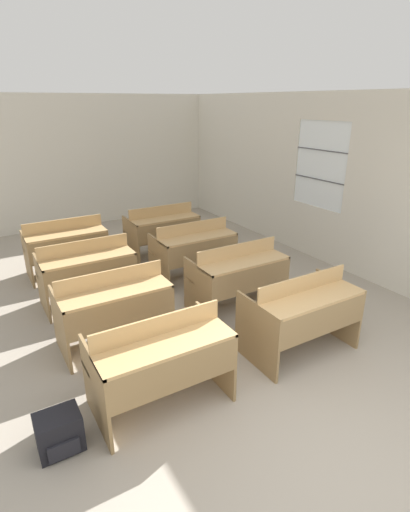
# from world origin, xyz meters

# --- Properties ---
(ground_plane) EXTENTS (30.00, 30.00, 0.00)m
(ground_plane) POSITION_xyz_m (0.00, 0.00, 0.00)
(ground_plane) COLOR #9E9384
(wall_back) EXTENTS (6.07, 0.06, 2.70)m
(wall_back) POSITION_xyz_m (0.00, 7.39, 1.35)
(wall_back) COLOR beige
(wall_back) RESTS_ON ground_plane
(wall_right_with_window) EXTENTS (0.06, 7.36, 2.70)m
(wall_right_with_window) POSITION_xyz_m (3.01, 3.70, 1.34)
(wall_right_with_window) COLOR beige
(wall_right_with_window) RESTS_ON ground_plane
(bench_front_left) EXTENTS (1.17, 0.70, 0.88)m
(bench_front_left) POSITION_xyz_m (-0.84, 1.36, 0.48)
(bench_front_left) COLOR olive
(bench_front_left) RESTS_ON ground_plane
(bench_front_right) EXTENTS (1.17, 0.70, 0.88)m
(bench_front_right) POSITION_xyz_m (0.79, 1.35, 0.48)
(bench_front_right) COLOR #94754B
(bench_front_right) RESTS_ON ground_plane
(bench_second_left) EXTENTS (1.17, 0.70, 0.88)m
(bench_second_left) POSITION_xyz_m (-0.87, 2.51, 0.48)
(bench_second_left) COLOR #94764C
(bench_second_left) RESTS_ON ground_plane
(bench_second_right) EXTENTS (1.17, 0.70, 0.88)m
(bench_second_right) POSITION_xyz_m (0.77, 2.50, 0.48)
(bench_second_right) COLOR #9A7C52
(bench_second_right) RESTS_ON ground_plane
(bench_third_left) EXTENTS (1.17, 0.70, 0.88)m
(bench_third_left) POSITION_xyz_m (-0.86, 3.63, 0.48)
(bench_third_left) COLOR olive
(bench_third_left) RESTS_ON ground_plane
(bench_third_right) EXTENTS (1.17, 0.70, 0.88)m
(bench_third_right) POSITION_xyz_m (0.76, 3.63, 0.48)
(bench_third_right) COLOR #997A50
(bench_third_right) RESTS_ON ground_plane
(bench_back_left) EXTENTS (1.17, 0.70, 0.88)m
(bench_back_left) POSITION_xyz_m (-0.87, 4.78, 0.48)
(bench_back_left) COLOR olive
(bench_back_left) RESTS_ON ground_plane
(bench_back_right) EXTENTS (1.17, 0.70, 0.88)m
(bench_back_right) POSITION_xyz_m (0.77, 4.77, 0.48)
(bench_back_right) COLOR #93744A
(bench_back_right) RESTS_ON ground_plane
(schoolbag) EXTENTS (0.34, 0.28, 0.32)m
(schoolbag) POSITION_xyz_m (-1.74, 1.32, 0.16)
(schoolbag) COLOR black
(schoolbag) RESTS_ON ground_plane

